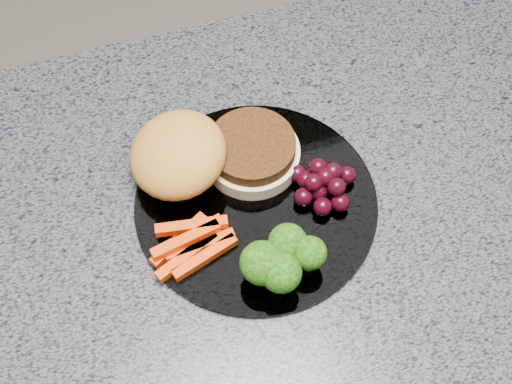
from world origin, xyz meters
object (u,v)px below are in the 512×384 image
Objects in this scene: island_cabinet at (289,355)px; grape_bunch at (323,184)px; burger at (205,156)px; plate at (256,203)px.

grape_bunch is (0.02, 0.02, 0.49)m from island_cabinet.
burger is 0.13m from grape_bunch.
grape_bunch is at bearing 37.08° from island_cabinet.
burger is 2.74× the size of grape_bunch.
plate is (-0.05, 0.03, 0.47)m from island_cabinet.
burger reaches higher than island_cabinet.
grape_bunch reaches higher than island_cabinet.
plate is 0.07m from grape_bunch.
grape_bunch is (0.11, -0.07, -0.01)m from burger.
island_cabinet is 0.48m from plate.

